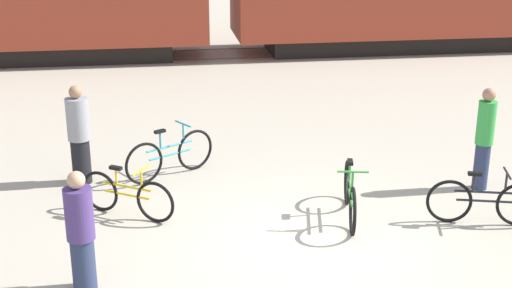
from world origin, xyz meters
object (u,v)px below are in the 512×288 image
Objects in this scene: person_in_green at (484,138)px; person_in_grey at (79,135)px; bicycle_black at (484,202)px; bicycle_yellow at (127,195)px; bicycle_green at (350,195)px; person_in_purple at (81,232)px; bicycle_teal at (170,155)px.

person_in_grey is (-6.67, 1.24, -0.04)m from person_in_green.
bicycle_black is 6.64m from person_in_grey.
bicycle_green is at bearing -9.37° from bicycle_yellow.
person_in_purple is (-5.78, -1.05, 0.43)m from bicycle_black.
bicycle_green reaches higher than bicycle_black.
person_in_purple is 0.92× the size of person_in_grey.
bicycle_yellow is at bearing -59.08° from person_in_green.
person_in_green is at bearing 2.71° from bicycle_yellow.
bicycle_yellow is 3.41m from bicycle_green.
bicycle_teal reaches higher than bicycle_green.
person_in_grey is (-6.11, 2.56, 0.49)m from bicycle_black.
person_in_green is at bearing 18.42° from bicycle_green.
bicycle_teal is 0.89× the size of person_in_green.
bicycle_black is 5.40m from bicycle_yellow.
bicycle_teal is at bearing -96.02° from person_in_purple.
person_in_purple reaches higher than bicycle_black.
person_in_purple is at bearing -103.04° from bicycle_yellow.
bicycle_teal reaches higher than bicycle_yellow.
bicycle_green is at bearing -43.37° from person_in_green.
bicycle_teal is 3.88m from person_in_purple.
bicycle_green reaches higher than bicycle_yellow.
person_in_grey is (-0.32, 3.61, 0.07)m from person_in_purple.
bicycle_yellow is at bearing -114.22° from bicycle_teal.
person_in_grey reaches higher than bicycle_yellow.
person_in_grey is at bearing -177.79° from bicycle_teal.
bicycle_black is at bearing 13.26° from person_in_grey.
person_in_purple is (-6.34, -2.37, -0.11)m from person_in_green.
person_in_grey reaches higher than bicycle_black.
person_in_green is at bearing 66.93° from bicycle_black.
bicycle_green is at bearing 9.59° from person_in_grey.
bicycle_yellow is 0.82× the size of person_in_green.
bicycle_black is at bearing -157.72° from person_in_purple.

